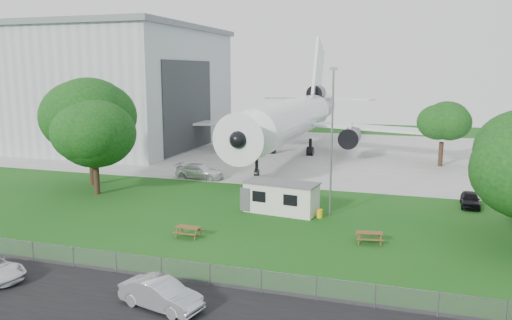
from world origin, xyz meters
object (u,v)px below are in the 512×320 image
(site_cabin, at_px, (281,197))
(car_centre_sedan, at_px, (161,294))
(hangar, at_px, (78,86))
(picnic_east, at_px, (369,243))
(picnic_west, at_px, (189,237))
(airliner, at_px, (293,117))

(site_cabin, distance_m, car_centre_sedan, 18.69)
(car_centre_sedan, bearing_deg, site_cabin, 8.81)
(site_cabin, bearing_deg, hangar, 144.46)
(hangar, relative_size, picnic_east, 23.89)
(picnic_west, distance_m, picnic_east, 12.86)
(hangar, xyz_separation_m, airliner, (35.97, -0.14, -4.14))
(airliner, xyz_separation_m, picnic_east, (13.88, -35.43, -5.27))
(airliner, distance_m, picnic_east, 38.42)
(airliner, xyz_separation_m, car_centre_sedan, (4.67, -48.54, -4.53))
(picnic_east, relative_size, car_centre_sedan, 0.40)
(hangar, relative_size, car_centre_sedan, 9.56)
(car_centre_sedan, bearing_deg, picnic_west, 31.12)
(picnic_west, height_order, picnic_east, same)
(hangar, xyz_separation_m, picnic_west, (37.26, -38.21, -9.41))
(picnic_west, bearing_deg, hangar, 137.78)
(airliner, xyz_separation_m, picnic_west, (1.29, -38.07, -5.27))
(site_cabin, bearing_deg, airliner, 101.55)
(hangar, bearing_deg, picnic_west, -45.72)
(picnic_east, xyz_separation_m, car_centre_sedan, (-9.21, -13.11, 0.74))
(site_cabin, bearing_deg, car_centre_sedan, -94.44)
(airliner, distance_m, site_cabin, 30.80)
(hangar, relative_size, airliner, 0.90)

